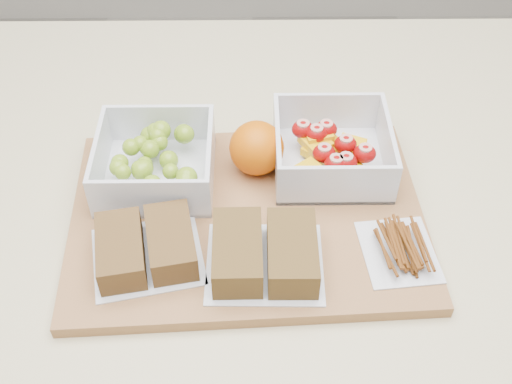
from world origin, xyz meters
TOP-DOWN VIEW (x-y plane):
  - cutting_board at (-0.02, -0.02)m, footprint 0.43×0.32m
  - grape_container at (-0.13, 0.05)m, footprint 0.14×0.14m
  - fruit_container at (0.09, 0.07)m, footprint 0.14×0.14m
  - orange at (-0.00, 0.06)m, footprint 0.07×0.07m
  - sandwich_bag_left at (-0.13, -0.08)m, footprint 0.14×0.13m
  - sandwich_bag_center at (0.00, -0.09)m, footprint 0.13×0.12m
  - pretzel_bag at (0.15, -0.08)m, footprint 0.09×0.11m

SIDE VIEW (x-z plane):
  - cutting_board at x=-0.02m, z-range 0.90..0.92m
  - pretzel_bag at x=0.15m, z-range 0.92..0.94m
  - sandwich_bag_left at x=-0.13m, z-range 0.92..0.95m
  - sandwich_bag_center at x=0.00m, z-range 0.92..0.96m
  - fruit_container at x=0.09m, z-range 0.91..0.97m
  - grape_container at x=-0.13m, z-range 0.91..0.97m
  - orange at x=0.00m, z-range 0.92..0.98m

